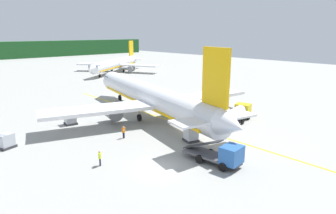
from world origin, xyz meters
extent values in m
cube|color=#999993|center=(0.00, 48.00, -0.10)|extent=(240.00, 320.00, 0.20)
cylinder|color=white|center=(11.37, 15.43, 3.50)|extent=(11.58, 35.96, 3.80)
cone|color=white|center=(15.57, 34.16, 3.50)|extent=(4.05, 3.13, 3.61)
cone|color=white|center=(7.08, -3.70, 3.90)|extent=(3.85, 3.83, 3.23)
cube|color=#192333|center=(15.09, 32.02, 4.36)|extent=(3.68, 3.05, 0.60)
cube|color=white|center=(2.02, 15.47, 2.83)|extent=(16.69, 9.66, 0.50)
cylinder|color=slate|center=(5.08, 16.63, 1.63)|extent=(2.85, 3.60, 2.20)
cube|color=white|center=(19.85, 11.48, 2.83)|extent=(16.45, 6.62, 0.50)
cylinder|color=slate|center=(17.57, 13.83, 1.63)|extent=(2.85, 3.60, 2.20)
cube|color=#F2B20C|center=(7.76, -0.67, 8.65)|extent=(1.31, 4.37, 6.50)
cube|color=white|center=(7.76, -0.67, 3.90)|extent=(10.85, 5.40, 0.24)
cube|color=#F2B20C|center=(11.37, 15.43, 2.46)|extent=(10.61, 32.41, 0.36)
cylinder|color=black|center=(14.36, 28.78, 0.55)|extent=(0.58, 1.15, 1.10)
cylinder|color=gray|center=(14.36, 28.78, 1.35)|extent=(0.20, 0.20, 0.50)
cylinder|color=black|center=(8.51, 14.53, 0.55)|extent=(0.58, 1.15, 1.10)
cylinder|color=gray|center=(8.51, 14.53, 1.35)|extent=(0.20, 0.20, 0.50)
cylinder|color=black|center=(13.58, 13.39, 0.55)|extent=(0.58, 1.15, 1.10)
cylinder|color=gray|center=(13.58, 13.39, 1.35)|extent=(0.20, 0.20, 0.50)
cylinder|color=white|center=(37.60, 66.08, 3.04)|extent=(28.15, 19.55, 3.30)
cone|color=white|center=(23.53, 57.14, 3.04)|extent=(3.44, 3.76, 3.13)
cone|color=white|center=(51.95, 75.21, 3.39)|extent=(3.85, 3.86, 2.80)
cube|color=#192333|center=(25.14, 58.16, 3.78)|extent=(3.26, 3.48, 0.52)
cube|color=white|center=(43.32, 60.32, 2.46)|extent=(9.92, 14.29, 0.43)
cylinder|color=slate|center=(40.72, 61.49, 1.42)|extent=(3.37, 3.10, 1.91)
cube|color=white|center=(34.80, 73.71, 2.46)|extent=(11.90, 13.47, 0.43)
cylinder|color=slate|center=(34.76, 70.86, 1.42)|extent=(3.37, 3.10, 1.91)
cube|color=#F2B20C|center=(49.68, 73.77, 7.51)|extent=(3.39, 2.31, 5.64)
cube|color=white|center=(49.68, 73.77, 3.39)|extent=(7.19, 9.11, 0.21)
cube|color=#F2B20C|center=(37.60, 66.08, 2.13)|extent=(25.42, 17.74, 0.31)
cylinder|color=black|center=(27.57, 59.71, 0.48)|extent=(0.97, 0.77, 0.96)
cylinder|color=gray|center=(27.57, 59.71, 1.17)|extent=(0.17, 0.17, 0.43)
cylinder|color=black|center=(39.91, 64.88, 0.48)|extent=(0.97, 0.77, 0.96)
cylinder|color=gray|center=(39.91, 64.88, 1.17)|extent=(0.17, 0.17, 0.43)
cylinder|color=black|center=(37.48, 68.68, 0.48)|extent=(0.97, 0.77, 0.96)
cylinder|color=gray|center=(37.48, 68.68, 1.17)|extent=(0.17, 0.17, 0.43)
cube|color=yellow|center=(21.66, 4.53, 1.50)|extent=(2.28, 2.57, 1.80)
cube|color=#192333|center=(22.49, 4.73, 1.86)|extent=(0.53, 1.81, 0.94)
cylinder|color=silver|center=(18.71, 3.79, 1.50)|extent=(4.39, 2.74, 1.80)
cube|color=#262628|center=(19.59, 4.01, 0.52)|extent=(6.28, 2.97, 0.16)
cylinder|color=black|center=(21.11, 5.52, 0.45)|extent=(0.94, 0.49, 0.90)
cylinder|color=black|center=(21.64, 3.39, 0.45)|extent=(0.94, 0.49, 0.90)
cylinder|color=black|center=(18.44, 4.86, 0.45)|extent=(0.94, 0.49, 0.90)
cylinder|color=black|center=(18.98, 2.72, 0.45)|extent=(0.94, 0.49, 0.90)
cube|color=#2659A5|center=(5.28, -5.06, 1.50)|extent=(2.38, 2.02, 1.80)
cube|color=#192333|center=(5.37, -5.90, 1.86)|extent=(1.85, 0.27, 0.94)
cube|color=#4C4C51|center=(4.95, -1.89, 0.72)|extent=(2.66, 4.76, 0.24)
cube|color=#2D2D33|center=(4.91, -1.49, 1.70)|extent=(1.38, 4.76, 1.99)
cube|color=#262628|center=(5.04, -2.79, 0.52)|extent=(2.19, 6.49, 0.16)
cylinder|color=black|center=(6.34, -4.64, 0.45)|extent=(0.37, 0.92, 0.90)
cylinder|color=black|center=(4.15, -4.87, 0.45)|extent=(0.37, 0.92, 0.90)
cylinder|color=black|center=(6.04, -1.78, 0.45)|extent=(0.37, 0.92, 0.90)
cylinder|color=black|center=(3.85, -2.01, 0.45)|extent=(0.37, 0.92, 0.90)
cube|color=#333338|center=(-9.98, 16.52, 0.15)|extent=(2.25, 2.25, 0.30)
cube|color=#B2B7C1|center=(-9.98, 16.52, 1.03)|extent=(2.00, 2.00, 1.45)
cube|color=#B2B7C1|center=(-10.50, 16.34, 1.60)|extent=(1.12, 1.71, 0.57)
cube|color=#333338|center=(7.98, 3.05, 0.15)|extent=(2.03, 2.03, 0.30)
cube|color=silver|center=(7.98, 3.05, 1.03)|extent=(1.78, 1.78, 1.46)
cube|color=silver|center=(8.12, 3.53, 1.61)|extent=(1.56, 0.98, 0.54)
cube|color=#333338|center=(-0.16, 20.14, 0.15)|extent=(1.83, 1.83, 0.30)
cube|color=#B2B7C1|center=(-0.16, 20.14, 1.11)|extent=(1.61, 1.61, 1.61)
cube|color=#B2B7C1|center=(-0.11, 20.65, 1.76)|extent=(1.53, 0.77, 0.55)
cylinder|color=#191E33|center=(2.41, 9.77, 0.40)|extent=(0.14, 0.14, 0.81)
cylinder|color=#191E33|center=(2.24, 9.74, 0.40)|extent=(0.14, 0.14, 0.81)
cube|color=orange|center=(2.32, 9.76, 1.11)|extent=(0.48, 0.31, 0.61)
cube|color=silver|center=(2.32, 9.76, 1.14)|extent=(0.49, 0.32, 0.06)
sphere|color=tan|center=(2.32, 9.76, 1.52)|extent=(0.22, 0.22, 0.22)
cylinder|color=orange|center=(2.59, 9.81, 1.14)|extent=(0.09, 0.09, 0.57)
cylinder|color=orange|center=(2.06, 9.70, 1.14)|extent=(0.09, 0.09, 0.57)
cylinder|color=#191E33|center=(-4.22, 4.46, 0.41)|extent=(0.14, 0.14, 0.82)
cylinder|color=#191E33|center=(-4.11, 4.60, 0.41)|extent=(0.14, 0.14, 0.82)
cube|color=#CCE519|center=(-4.16, 4.53, 1.13)|extent=(0.45, 0.48, 0.61)
cube|color=silver|center=(-4.16, 4.53, 1.16)|extent=(0.47, 0.49, 0.06)
sphere|color=tan|center=(-4.16, 4.53, 1.55)|extent=(0.22, 0.22, 0.22)
cylinder|color=#CCE519|center=(-4.34, 4.32, 1.16)|extent=(0.09, 0.09, 0.58)
cylinder|color=#CCE519|center=(-3.99, 4.74, 1.16)|extent=(0.09, 0.09, 0.58)
cylinder|color=#191E33|center=(5.43, 17.41, 0.41)|extent=(0.14, 0.14, 0.82)
cylinder|color=#191E33|center=(5.27, 17.32, 0.41)|extent=(0.14, 0.14, 0.82)
cube|color=#CCE519|center=(5.35, 17.36, 1.13)|extent=(0.49, 0.42, 0.62)
cube|color=silver|center=(5.35, 17.36, 1.16)|extent=(0.50, 0.43, 0.06)
sphere|color=tan|center=(5.35, 17.36, 1.55)|extent=(0.22, 0.22, 0.22)
cylinder|color=#CCE519|center=(5.58, 17.50, 1.16)|extent=(0.09, 0.09, 0.59)
cylinder|color=#CCE519|center=(5.12, 17.22, 1.16)|extent=(0.09, 0.09, 0.59)
cube|color=yellow|center=(12.19, 10.43, 0.01)|extent=(0.30, 60.00, 0.01)
camera|label=1|loc=(-18.15, -21.11, 13.46)|focal=31.68mm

